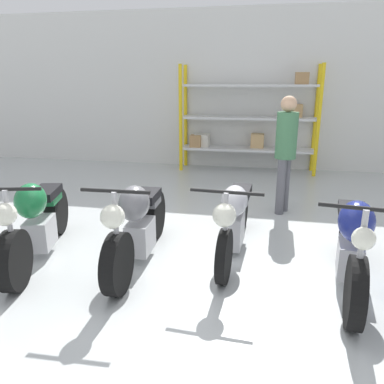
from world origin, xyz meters
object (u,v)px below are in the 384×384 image
(motorcycle_grey, at_px, (138,224))
(motorcycle_blue, at_px, (352,243))
(motorcycle_green, at_px, (37,220))
(motorcycle_silver, at_px, (235,216))
(shelving_rack, at_px, (246,121))
(person_browsing, at_px, (286,145))

(motorcycle_grey, xyz_separation_m, motorcycle_blue, (2.27, -0.12, 0.01))
(motorcycle_green, bearing_deg, motorcycle_blue, 75.49)
(motorcycle_green, xyz_separation_m, motorcycle_silver, (2.25, 0.58, 0.00))
(motorcycle_blue, bearing_deg, shelving_rack, -157.18)
(motorcycle_silver, height_order, person_browsing, person_browsing)
(motorcycle_blue, bearing_deg, motorcycle_grey, -85.25)
(shelving_rack, bearing_deg, motorcycle_blue, -75.06)
(shelving_rack, xyz_separation_m, motorcycle_grey, (-0.93, -4.92, -0.68))
(shelving_rack, relative_size, motorcycle_silver, 1.45)
(motorcycle_grey, height_order, motorcycle_blue, motorcycle_blue)
(motorcycle_silver, bearing_deg, motorcycle_green, -72.14)
(motorcycle_green, xyz_separation_m, person_browsing, (2.88, 2.18, 0.61))
(motorcycle_grey, distance_m, person_browsing, 2.74)
(shelving_rack, relative_size, person_browsing, 1.70)
(motorcycle_grey, bearing_deg, person_browsing, 139.09)
(motorcycle_silver, bearing_deg, person_browsing, 162.10)
(motorcycle_blue, bearing_deg, motorcycle_silver, -108.10)
(motorcycle_green, bearing_deg, shelving_rack, 142.80)
(motorcycle_grey, bearing_deg, motorcycle_green, -86.13)
(motorcycle_silver, xyz_separation_m, person_browsing, (0.62, 1.60, 0.61))
(motorcycle_blue, bearing_deg, motorcycle_green, -82.25)
(motorcycle_green, relative_size, motorcycle_grey, 1.01)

